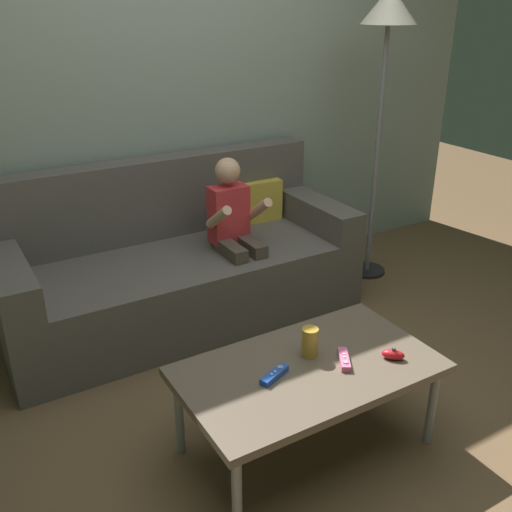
% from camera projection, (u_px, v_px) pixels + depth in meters
% --- Properties ---
extents(ground_plane, '(9.06, 9.06, 0.00)m').
position_uv_depth(ground_plane, '(327.00, 422.00, 2.54)').
color(ground_plane, brown).
extents(wall_back, '(4.53, 0.05, 2.50)m').
position_uv_depth(wall_back, '(167.00, 85.00, 3.29)').
color(wall_back, gray).
rests_on(wall_back, ground).
extents(couch, '(1.97, 0.80, 0.87)m').
position_uv_depth(couch, '(179.00, 266.00, 3.31)').
color(couch, '#56514C').
rests_on(couch, ground).
extents(person_seated_on_couch, '(0.30, 0.37, 0.92)m').
position_uv_depth(person_seated_on_couch, '(236.00, 230.00, 3.20)').
color(person_seated_on_couch, '#4C4238').
rests_on(person_seated_on_couch, ground).
extents(coffee_table, '(1.01, 0.58, 0.40)m').
position_uv_depth(coffee_table, '(308.00, 373.00, 2.25)').
color(coffee_table, brown).
rests_on(coffee_table, ground).
extents(game_remote_blue_near_edge, '(0.14, 0.09, 0.03)m').
position_uv_depth(game_remote_blue_near_edge, '(274.00, 375.00, 2.17)').
color(game_remote_blue_near_edge, blue).
rests_on(game_remote_blue_near_edge, coffee_table).
extents(nunchuk_red, '(0.09, 0.09, 0.05)m').
position_uv_depth(nunchuk_red, '(393.00, 354.00, 2.28)').
color(nunchuk_red, red).
rests_on(nunchuk_red, coffee_table).
extents(game_remote_pink_far_corner, '(0.10, 0.14, 0.03)m').
position_uv_depth(game_remote_pink_far_corner, '(344.00, 359.00, 2.26)').
color(game_remote_pink_far_corner, pink).
rests_on(game_remote_pink_far_corner, coffee_table).
extents(soda_can, '(0.07, 0.07, 0.12)m').
position_uv_depth(soda_can, '(310.00, 342.00, 2.28)').
color(soda_can, '#B78C2D').
rests_on(soda_can, coffee_table).
extents(floor_lamp, '(0.32, 0.32, 1.77)m').
position_uv_depth(floor_lamp, '(388.00, 31.00, 3.30)').
color(floor_lamp, black).
rests_on(floor_lamp, ground).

